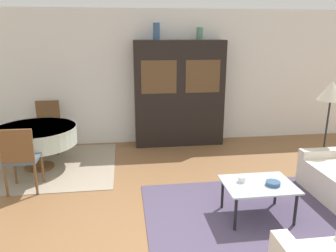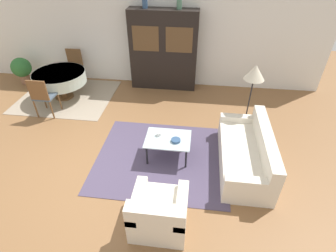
{
  "view_description": "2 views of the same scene",
  "coord_description": "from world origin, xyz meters",
  "px_view_note": "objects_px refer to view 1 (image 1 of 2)",
  "views": [
    {
      "loc": [
        -0.4,
        -3.07,
        2.23
      ],
      "look_at": [
        0.2,
        1.4,
        0.95
      ],
      "focal_mm": 35.0,
      "sensor_mm": 36.0,
      "label": 1
    },
    {
      "loc": [
        1.67,
        -3.41,
        3.58
      ],
      "look_at": [
        1.19,
        0.41,
        0.75
      ],
      "focal_mm": 28.0,
      "sensor_mm": 36.0,
      "label": 2
    }
  ],
  "objects_px": {
    "coffee_table": "(258,187)",
    "vase_short": "(200,34)",
    "cup": "(242,179)",
    "display_cabinet": "(179,94)",
    "bowl": "(273,183)",
    "vase_tall": "(156,31)",
    "dining_chair_near": "(21,156)",
    "floor_lamp": "(331,95)",
    "dining_chair_far": "(48,123)",
    "dining_table": "(36,136)"
  },
  "relations": [
    {
      "from": "dining_chair_far",
      "to": "vase_short",
      "type": "height_order",
      "value": "vase_short"
    },
    {
      "from": "dining_chair_far",
      "to": "coffee_table",
      "type": "bearing_deg",
      "value": 137.1
    },
    {
      "from": "cup",
      "to": "display_cabinet",
      "type": "bearing_deg",
      "value": 96.1
    },
    {
      "from": "display_cabinet",
      "to": "dining_chair_far",
      "type": "xyz_separation_m",
      "value": [
        -2.58,
        -0.1,
        -0.49
      ]
    },
    {
      "from": "display_cabinet",
      "to": "vase_short",
      "type": "relative_size",
      "value": 9.1
    },
    {
      "from": "coffee_table",
      "to": "cup",
      "type": "distance_m",
      "value": 0.22
    },
    {
      "from": "vase_tall",
      "to": "vase_short",
      "type": "bearing_deg",
      "value": 0.0
    },
    {
      "from": "dining_table",
      "to": "vase_tall",
      "type": "bearing_deg",
      "value": 24.65
    },
    {
      "from": "dining_table",
      "to": "dining_chair_far",
      "type": "xyz_separation_m",
      "value": [
        -0.0,
        0.88,
        -0.02
      ]
    },
    {
      "from": "dining_chair_near",
      "to": "vase_short",
      "type": "bearing_deg",
      "value": 32.04
    },
    {
      "from": "cup",
      "to": "bowl",
      "type": "distance_m",
      "value": 0.37
    },
    {
      "from": "coffee_table",
      "to": "vase_tall",
      "type": "height_order",
      "value": "vase_tall"
    },
    {
      "from": "bowl",
      "to": "vase_short",
      "type": "bearing_deg",
      "value": 94.86
    },
    {
      "from": "display_cabinet",
      "to": "vase_short",
      "type": "distance_m",
      "value": 1.23
    },
    {
      "from": "dining_chair_far",
      "to": "floor_lamp",
      "type": "bearing_deg",
      "value": 159.9
    },
    {
      "from": "floor_lamp",
      "to": "vase_short",
      "type": "relative_size",
      "value": 6.58
    },
    {
      "from": "display_cabinet",
      "to": "bowl",
      "type": "height_order",
      "value": "display_cabinet"
    },
    {
      "from": "dining_chair_far",
      "to": "bowl",
      "type": "bearing_deg",
      "value": 137.87
    },
    {
      "from": "floor_lamp",
      "to": "dining_chair_near",
      "type": "bearing_deg",
      "value": -179.3
    },
    {
      "from": "dining_table",
      "to": "vase_tall",
      "type": "height_order",
      "value": "vase_tall"
    },
    {
      "from": "coffee_table",
      "to": "dining_chair_near",
      "type": "height_order",
      "value": "dining_chair_near"
    },
    {
      "from": "coffee_table",
      "to": "dining_table",
      "type": "distance_m",
      "value": 3.67
    },
    {
      "from": "floor_lamp",
      "to": "cup",
      "type": "bearing_deg",
      "value": -148.86
    },
    {
      "from": "coffee_table",
      "to": "floor_lamp",
      "type": "height_order",
      "value": "floor_lamp"
    },
    {
      "from": "cup",
      "to": "vase_short",
      "type": "relative_size",
      "value": 0.39
    },
    {
      "from": "dining_chair_far",
      "to": "vase_tall",
      "type": "xyz_separation_m",
      "value": [
        2.14,
        0.1,
        1.7
      ]
    },
    {
      "from": "bowl",
      "to": "vase_tall",
      "type": "xyz_separation_m",
      "value": [
        -1.1,
        3.02,
        1.79
      ]
    },
    {
      "from": "bowl",
      "to": "vase_short",
      "type": "xyz_separation_m",
      "value": [
        -0.26,
        3.02,
        1.75
      ]
    },
    {
      "from": "cup",
      "to": "coffee_table",
      "type": "bearing_deg",
      "value": -22.13
    },
    {
      "from": "display_cabinet",
      "to": "dining_chair_far",
      "type": "height_order",
      "value": "display_cabinet"
    },
    {
      "from": "dining_chair_near",
      "to": "dining_table",
      "type": "bearing_deg",
      "value": 90.0
    },
    {
      "from": "dining_table",
      "to": "cup",
      "type": "distance_m",
      "value": 3.46
    },
    {
      "from": "cup",
      "to": "vase_tall",
      "type": "relative_size",
      "value": 0.29
    },
    {
      "from": "dining_table",
      "to": "vase_tall",
      "type": "xyz_separation_m",
      "value": [
        2.14,
        0.98,
        1.69
      ]
    },
    {
      "from": "cup",
      "to": "vase_tall",
      "type": "distance_m",
      "value": 3.47
    },
    {
      "from": "display_cabinet",
      "to": "floor_lamp",
      "type": "xyz_separation_m",
      "value": [
        2.09,
        -1.81,
        0.26
      ]
    },
    {
      "from": "dining_chair_far",
      "to": "vase_short",
      "type": "distance_m",
      "value": 3.41
    },
    {
      "from": "dining_table",
      "to": "bowl",
      "type": "distance_m",
      "value": 3.83
    },
    {
      "from": "display_cabinet",
      "to": "bowl",
      "type": "relative_size",
      "value": 12.11
    },
    {
      "from": "coffee_table",
      "to": "bowl",
      "type": "bearing_deg",
      "value": -22.5
    },
    {
      "from": "coffee_table",
      "to": "vase_short",
      "type": "relative_size",
      "value": 3.7
    },
    {
      "from": "coffee_table",
      "to": "cup",
      "type": "xyz_separation_m",
      "value": [
        -0.19,
        0.08,
        0.08
      ]
    },
    {
      "from": "dining_table",
      "to": "dining_chair_far",
      "type": "height_order",
      "value": "dining_chair_far"
    },
    {
      "from": "cup",
      "to": "vase_tall",
      "type": "bearing_deg",
      "value": 104.68
    },
    {
      "from": "coffee_table",
      "to": "floor_lamp",
      "type": "relative_size",
      "value": 0.56
    },
    {
      "from": "vase_short",
      "to": "bowl",
      "type": "bearing_deg",
      "value": -85.14
    },
    {
      "from": "floor_lamp",
      "to": "bowl",
      "type": "distance_m",
      "value": 2.06
    },
    {
      "from": "dining_table",
      "to": "dining_chair_near",
      "type": "xyz_separation_m",
      "value": [
        -0.0,
        -0.88,
        -0.02
      ]
    },
    {
      "from": "vase_short",
      "to": "dining_chair_near",
      "type": "bearing_deg",
      "value": -147.96
    },
    {
      "from": "coffee_table",
      "to": "dining_chair_far",
      "type": "xyz_separation_m",
      "value": [
        -3.08,
        2.86,
        0.15
      ]
    }
  ]
}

